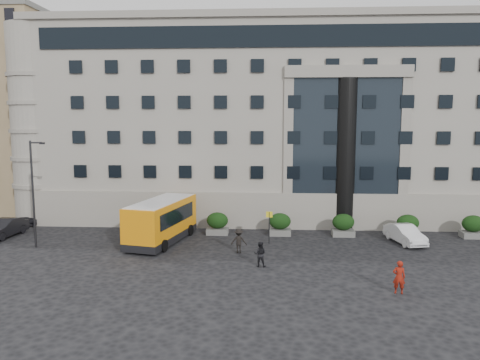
% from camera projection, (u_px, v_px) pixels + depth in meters
% --- Properties ---
extents(ground, '(120.00, 120.00, 0.00)m').
position_uv_depth(ground, '(188.00, 262.00, 31.46)').
color(ground, black).
rests_on(ground, ground).
extents(civic_building, '(44.00, 24.00, 18.00)m').
position_uv_depth(civic_building, '(274.00, 124.00, 51.73)').
color(civic_building, gray).
rests_on(civic_building, ground).
extents(entrance_column, '(1.80, 1.80, 13.00)m').
position_uv_depth(entrance_column, '(345.00, 155.00, 40.13)').
color(entrance_column, black).
rests_on(entrance_column, ground).
extents(apartment_near, '(14.00, 14.00, 20.00)m').
position_uv_depth(apartment_near, '(1.00, 115.00, 51.34)').
color(apartment_near, olive).
rests_on(apartment_near, ground).
extents(apartment_far, '(13.00, 13.00, 22.00)m').
position_uv_depth(apartment_far, '(49.00, 109.00, 69.21)').
color(apartment_far, '#80604B').
rests_on(apartment_far, ground).
extents(hedge_a, '(1.80, 1.26, 1.84)m').
position_uv_depth(hedge_a, '(156.00, 222.00, 39.29)').
color(hedge_a, '#535351').
rests_on(hedge_a, ground).
extents(hedge_b, '(1.80, 1.26, 1.84)m').
position_uv_depth(hedge_b, '(217.00, 223.00, 38.99)').
color(hedge_b, '#535351').
rests_on(hedge_b, ground).
extents(hedge_c, '(1.80, 1.26, 1.84)m').
position_uv_depth(hedge_c, '(280.00, 224.00, 38.69)').
color(hedge_c, '#535351').
rests_on(hedge_c, ground).
extents(hedge_d, '(1.80, 1.26, 1.84)m').
position_uv_depth(hedge_d, '(343.00, 225.00, 38.39)').
color(hedge_d, '#535351').
rests_on(hedge_d, ground).
extents(hedge_e, '(1.80, 1.26, 1.84)m').
position_uv_depth(hedge_e, '(408.00, 226.00, 38.10)').
color(hedge_e, '#535351').
rests_on(hedge_e, ground).
extents(hedge_f, '(1.80, 1.26, 1.84)m').
position_uv_depth(hedge_f, '(473.00, 227.00, 37.80)').
color(hedge_f, '#535351').
rests_on(hedge_f, ground).
extents(street_lamp, '(1.16, 0.18, 8.00)m').
position_uv_depth(street_lamp, '(34.00, 190.00, 34.55)').
color(street_lamp, '#262628').
rests_on(street_lamp, ground).
extents(bus_stop_sign, '(0.50, 0.08, 2.52)m').
position_uv_depth(bus_stop_sign, '(269.00, 222.00, 35.87)').
color(bus_stop_sign, '#262628').
rests_on(bus_stop_sign, ground).
extents(minibus, '(4.39, 8.29, 3.29)m').
position_uv_depth(minibus, '(162.00, 219.00, 36.37)').
color(minibus, orange).
rests_on(minibus, ground).
extents(red_truck, '(2.74, 5.47, 2.89)m').
position_uv_depth(red_truck, '(71.00, 201.00, 46.68)').
color(red_truck, maroon).
rests_on(red_truck, ground).
extents(parked_car_b, '(1.98, 4.60, 1.47)m').
position_uv_depth(parked_car_b, '(5.00, 228.00, 38.06)').
color(parked_car_b, black).
rests_on(parked_car_b, ground).
extents(parked_car_c, '(2.05, 4.66, 1.33)m').
position_uv_depth(parked_car_c, '(37.00, 215.00, 43.68)').
color(parked_car_c, black).
rests_on(parked_car_c, ground).
extents(parked_car_d, '(3.00, 5.37, 1.42)m').
position_uv_depth(parked_car_d, '(42.00, 212.00, 44.74)').
color(parked_car_d, black).
rests_on(parked_car_d, ground).
extents(white_taxi, '(2.48, 4.59, 1.44)m').
position_uv_depth(white_taxi, '(405.00, 234.00, 36.18)').
color(white_taxi, silver).
rests_on(white_taxi, ground).
extents(pedestrian_a, '(0.74, 0.54, 1.86)m').
position_uv_depth(pedestrian_a, '(399.00, 277.00, 25.66)').
color(pedestrian_a, maroon).
rests_on(pedestrian_a, ground).
extents(pedestrian_b, '(0.87, 0.70, 1.67)m').
position_uv_depth(pedestrian_b, '(260.00, 254.00, 30.40)').
color(pedestrian_b, black).
rests_on(pedestrian_b, ground).
extents(pedestrian_c, '(1.17, 0.71, 1.76)m').
position_uv_depth(pedestrian_c, '(239.00, 241.00, 33.52)').
color(pedestrian_c, black).
rests_on(pedestrian_c, ground).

